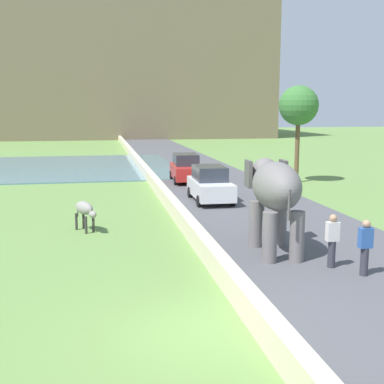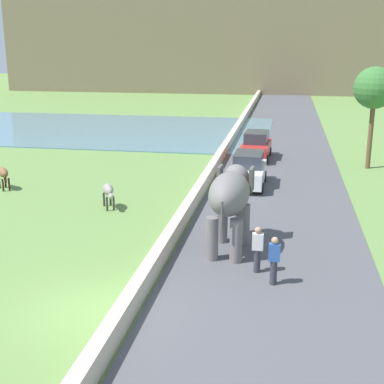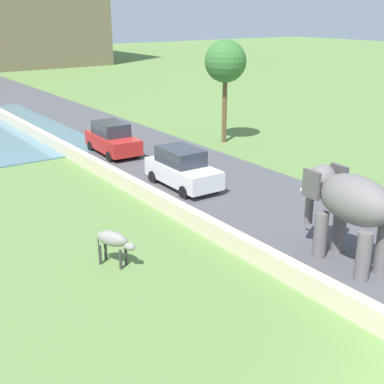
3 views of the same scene
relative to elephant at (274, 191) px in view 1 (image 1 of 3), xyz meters
The scene contains 11 objects.
ground_plane 6.58m from the elephant, 123.37° to the right, with size 220.00×220.00×0.00m, color #608442.
road_surface 14.99m from the elephant, 83.98° to the left, with size 7.00×120.00×0.06m, color #4C4C51.
barrier_wall 13.08m from the elephant, 99.95° to the left, with size 0.40×110.00×0.68m, color beige.
hill_distant 75.34m from the elephant, 97.26° to the left, with size 64.00×28.00×23.51m, color #75664C.
elephant is the anchor object (origin of this frame).
person_beside_elephant 2.46m from the elephant, 59.05° to the right, with size 0.36×0.22×1.63m.
person_trailing 3.38m from the elephant, 58.14° to the right, with size 0.36×0.22×1.63m.
car_red 16.02m from the elephant, 90.05° to the left, with size 1.93×4.07×1.80m.
car_white 9.15m from the elephant, 90.10° to the left, with size 1.84×4.02×1.80m.
cow_grey 7.37m from the elephant, 145.62° to the left, with size 0.98×1.37×1.15m.
tree_near 16.38m from the elephant, 64.96° to the left, with size 2.45×2.45×6.04m.
Camera 1 is at (-2.01, -9.53, 4.61)m, focal length 46.51 mm.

